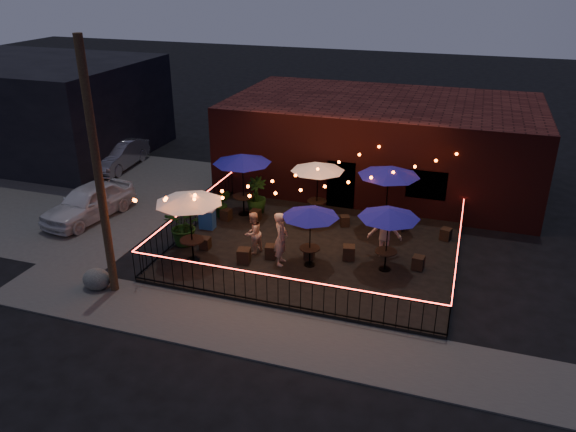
{
  "coord_description": "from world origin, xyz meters",
  "views": [
    {
      "loc": [
        4.85,
        -15.64,
        9.67
      ],
      "look_at": [
        -0.88,
        1.59,
        1.5
      ],
      "focal_mm": 35.0,
      "sensor_mm": 36.0,
      "label": 1
    }
  ],
  "objects_px": {
    "cafe_table_4": "(389,214)",
    "boulder": "(97,279)",
    "cafe_table_1": "(242,159)",
    "cafe_table_2": "(310,213)",
    "cafe_table_3": "(318,167)",
    "cafe_table_5": "(389,172)",
    "cooler": "(207,219)",
    "cafe_table_0": "(189,198)",
    "utility_pole": "(98,174)"
  },
  "relations": [
    {
      "from": "cafe_table_4",
      "to": "cooler",
      "type": "bearing_deg",
      "value": 171.47
    },
    {
      "from": "cafe_table_0",
      "to": "cooler",
      "type": "relative_size",
      "value": 3.15
    },
    {
      "from": "cafe_table_1",
      "to": "cafe_table_2",
      "type": "distance_m",
      "value": 5.07
    },
    {
      "from": "cafe_table_2",
      "to": "cafe_table_4",
      "type": "height_order",
      "value": "cafe_table_4"
    },
    {
      "from": "cafe_table_2",
      "to": "cafe_table_3",
      "type": "distance_m",
      "value": 4.04
    },
    {
      "from": "cafe_table_4",
      "to": "boulder",
      "type": "relative_size",
      "value": 2.63
    },
    {
      "from": "cafe_table_2",
      "to": "boulder",
      "type": "bearing_deg",
      "value": -150.93
    },
    {
      "from": "cafe_table_0",
      "to": "cafe_table_3",
      "type": "distance_m",
      "value": 5.79
    },
    {
      "from": "cooler",
      "to": "utility_pole",
      "type": "bearing_deg",
      "value": -103.5
    },
    {
      "from": "cafe_table_2",
      "to": "cafe_table_5",
      "type": "height_order",
      "value": "cafe_table_5"
    },
    {
      "from": "cafe_table_2",
      "to": "cooler",
      "type": "relative_size",
      "value": 2.72
    },
    {
      "from": "boulder",
      "to": "cooler",
      "type": "bearing_deg",
      "value": 73.15
    },
    {
      "from": "utility_pole",
      "to": "cafe_table_0",
      "type": "xyz_separation_m",
      "value": [
        1.6,
        2.42,
        -1.51
      ]
    },
    {
      "from": "cafe_table_1",
      "to": "cooler",
      "type": "height_order",
      "value": "cafe_table_1"
    },
    {
      "from": "cafe_table_3",
      "to": "cafe_table_5",
      "type": "bearing_deg",
      "value": -4.34
    },
    {
      "from": "cafe_table_1",
      "to": "cafe_table_2",
      "type": "bearing_deg",
      "value": -40.9
    },
    {
      "from": "cafe_table_0",
      "to": "cafe_table_2",
      "type": "distance_m",
      "value": 4.11
    },
    {
      "from": "cafe_table_2",
      "to": "cafe_table_4",
      "type": "relative_size",
      "value": 0.93
    },
    {
      "from": "cafe_table_0",
      "to": "cafe_table_1",
      "type": "xyz_separation_m",
      "value": [
        0.17,
        4.24,
        0.06
      ]
    },
    {
      "from": "cafe_table_5",
      "to": "boulder",
      "type": "height_order",
      "value": "cafe_table_5"
    },
    {
      "from": "utility_pole",
      "to": "cooler",
      "type": "height_order",
      "value": "utility_pole"
    },
    {
      "from": "utility_pole",
      "to": "boulder",
      "type": "relative_size",
      "value": 8.82
    },
    {
      "from": "cafe_table_0",
      "to": "cafe_table_4",
      "type": "xyz_separation_m",
      "value": [
        6.51,
        1.45,
        -0.27
      ]
    },
    {
      "from": "cafe_table_0",
      "to": "boulder",
      "type": "height_order",
      "value": "cafe_table_0"
    },
    {
      "from": "utility_pole",
      "to": "cafe_table_1",
      "type": "distance_m",
      "value": 7.04
    },
    {
      "from": "cafe_table_2",
      "to": "cafe_table_5",
      "type": "xyz_separation_m",
      "value": [
        1.99,
        3.73,
        0.41
      ]
    },
    {
      "from": "cafe_table_0",
      "to": "cafe_table_5",
      "type": "xyz_separation_m",
      "value": [
        5.98,
        4.66,
        0.04
      ]
    },
    {
      "from": "cafe_table_5",
      "to": "boulder",
      "type": "bearing_deg",
      "value": -138.75
    },
    {
      "from": "cafe_table_5",
      "to": "boulder",
      "type": "relative_size",
      "value": 2.87
    },
    {
      "from": "cafe_table_5",
      "to": "cafe_table_1",
      "type": "bearing_deg",
      "value": -175.9
    },
    {
      "from": "cafe_table_0",
      "to": "cafe_table_4",
      "type": "bearing_deg",
      "value": 12.55
    },
    {
      "from": "utility_pole",
      "to": "cafe_table_2",
      "type": "height_order",
      "value": "utility_pole"
    },
    {
      "from": "utility_pole",
      "to": "boulder",
      "type": "xyz_separation_m",
      "value": [
        -0.59,
        -0.09,
        -3.65
      ]
    },
    {
      "from": "cafe_table_5",
      "to": "cooler",
      "type": "distance_m",
      "value": 7.25
    },
    {
      "from": "boulder",
      "to": "utility_pole",
      "type": "bearing_deg",
      "value": 8.55
    },
    {
      "from": "cafe_table_4",
      "to": "cafe_table_5",
      "type": "height_order",
      "value": "cafe_table_5"
    },
    {
      "from": "cafe_table_0",
      "to": "cafe_table_5",
      "type": "relative_size",
      "value": 0.98
    },
    {
      "from": "cafe_table_0",
      "to": "cooler",
      "type": "height_order",
      "value": "cafe_table_0"
    },
    {
      "from": "utility_pole",
      "to": "cafe_table_5",
      "type": "height_order",
      "value": "utility_pole"
    },
    {
      "from": "cafe_table_1",
      "to": "cafe_table_3",
      "type": "distance_m",
      "value": 3.04
    },
    {
      "from": "boulder",
      "to": "cafe_table_0",
      "type": "bearing_deg",
      "value": 48.84
    },
    {
      "from": "cafe_table_0",
      "to": "cafe_table_1",
      "type": "distance_m",
      "value": 4.24
    },
    {
      "from": "cafe_table_3",
      "to": "boulder",
      "type": "bearing_deg",
      "value": -125.81
    },
    {
      "from": "cafe_table_2",
      "to": "cafe_table_3",
      "type": "xyz_separation_m",
      "value": [
        -0.86,
        3.94,
        0.21
      ]
    },
    {
      "from": "cafe_table_0",
      "to": "cafe_table_1",
      "type": "relative_size",
      "value": 0.84
    },
    {
      "from": "cafe_table_3",
      "to": "cooler",
      "type": "height_order",
      "value": "cafe_table_3"
    },
    {
      "from": "cafe_table_3",
      "to": "cafe_table_5",
      "type": "relative_size",
      "value": 1.08
    },
    {
      "from": "utility_pole",
      "to": "cafe_table_3",
      "type": "distance_m",
      "value": 8.85
    },
    {
      "from": "cafe_table_4",
      "to": "boulder",
      "type": "distance_m",
      "value": 9.74
    },
    {
      "from": "cafe_table_4",
      "to": "cafe_table_5",
      "type": "bearing_deg",
      "value": 99.48
    }
  ]
}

